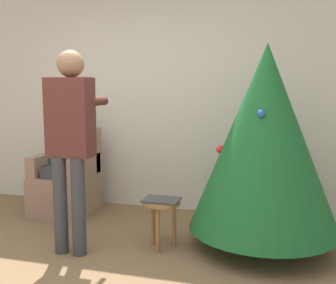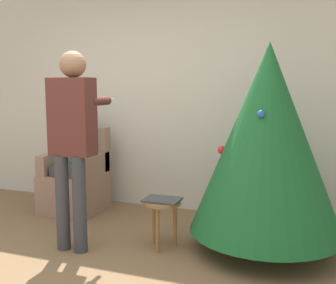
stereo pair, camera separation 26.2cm
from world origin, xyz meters
name	(u,v)px [view 1 (the left image)]	position (x,y,z in m)	size (l,w,h in m)	color
wall_back	(150,96)	(0.00, 2.23, 1.35)	(8.00, 0.06, 2.70)	beige
christmas_tree	(265,138)	(1.37, 1.28, 1.00)	(1.32, 1.32, 1.83)	brown
armchair	(67,183)	(-0.86, 1.72, 0.35)	(0.63, 0.65, 0.98)	#93705B
person_seated	(65,153)	(-0.86, 1.70, 0.70)	(0.36, 0.46, 1.27)	#38383D
person_standing	(70,133)	(-0.23, 0.74, 1.05)	(0.41, 0.57, 1.76)	#38383D
side_stool	(162,210)	(0.50, 1.02, 0.35)	(0.34, 0.34, 0.44)	olive
laptop	(162,200)	(0.50, 1.02, 0.45)	(0.32, 0.24, 0.02)	#38383D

